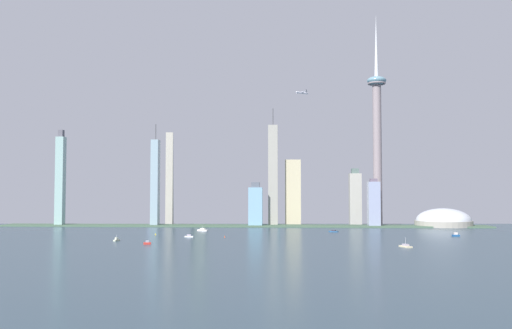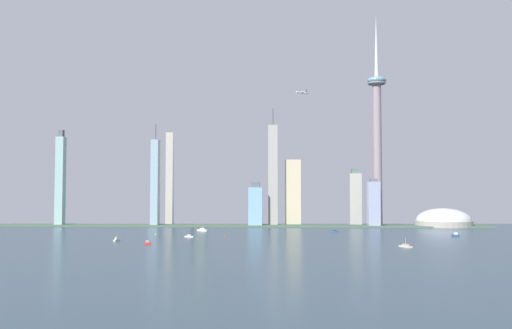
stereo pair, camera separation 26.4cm
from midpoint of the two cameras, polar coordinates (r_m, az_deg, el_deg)
ground_plane at (r=487.91m, az=-5.51°, el=-9.60°), size 6000.00×6000.00×0.00m
waterfront_pier at (r=929.20m, az=-1.39°, el=-6.34°), size 815.54×49.55×2.21m
observation_tower at (r=981.72m, az=12.42°, el=3.77°), size 33.23×33.23×369.10m
stadium_dome at (r=976.09m, az=18.82°, el=-5.57°), size 93.89×93.89×41.04m
skyscraper_0 at (r=1049.47m, az=-10.39°, el=-3.27°), size 19.63×27.15×123.52m
skyscraper_1 at (r=1020.69m, az=-5.89°, el=-1.19°), size 26.70×14.03×179.61m
skyscraper_2 at (r=971.17m, az=3.85°, el=-2.88°), size 27.51×18.62×114.19m
skyscraper_3 at (r=936.33m, az=12.09°, el=-3.98°), size 19.52×18.64×79.75m
skyscraper_4 at (r=1019.60m, az=-8.81°, el=-1.41°), size 13.04×26.32×165.65m
skyscraper_5 at (r=926.41m, az=-0.05°, el=-4.30°), size 23.05×19.54×73.95m
skyscraper_6 at (r=1001.35m, az=-19.56°, el=-1.51°), size 13.69×14.75×164.08m
skyscraper_7 at (r=953.73m, az=-10.37°, el=-1.86°), size 12.62×18.16×173.54m
skyscraper_8 at (r=1031.92m, az=1.86°, el=-2.73°), size 23.05×14.42×122.34m
skyscraper_9 at (r=998.32m, az=10.23°, el=-3.43°), size 20.76×21.98×99.39m
skyscraper_10 at (r=944.93m, az=1.78°, el=-1.11°), size 16.29×13.92×201.69m
boat_0 at (r=763.89m, az=19.96°, el=-6.86°), size 9.96×4.61×5.21m
boat_1 at (r=805.80m, az=8.03°, el=-6.85°), size 13.64×10.81×2.77m
boat_2 at (r=821.09m, az=-5.52°, el=-6.75°), size 17.10×11.48×8.60m
boat_3 at (r=621.74m, az=-11.17°, el=-7.96°), size 8.37×4.29×4.26m
boat_4 at (r=672.52m, az=-14.20°, el=-7.55°), size 5.97×10.02×7.08m
boat_5 at (r=599.69m, az=15.22°, el=-8.14°), size 11.31×18.42×10.08m
boat_6 at (r=712.26m, az=-6.93°, el=-7.36°), size 11.12×4.37×3.49m
channel_buoy_0 at (r=753.08m, az=-10.35°, el=-7.08°), size 1.68×1.68×2.82m
channel_buoy_1 at (r=703.49m, az=-3.26°, el=-7.43°), size 1.48×1.48×2.62m
airplane at (r=907.91m, az=4.76°, el=7.42°), size 21.06×21.67×7.67m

